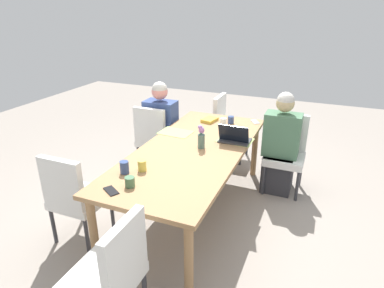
{
  "coord_description": "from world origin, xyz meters",
  "views": [
    {
      "loc": [
        -2.82,
        -1.16,
        2.08
      ],
      "look_at": [
        0.0,
        0.0,
        0.79
      ],
      "focal_mm": 31.2,
      "sensor_mm": 36.0,
      "label": 1
    }
  ],
  "objects_px": {
    "dining_table": "(192,155)",
    "chair_far_left_far": "(74,195)",
    "coffee_mug_near_right": "(124,167)",
    "book_red_cover": "(210,120)",
    "chair_head_left_right_mid": "(111,271)",
    "coffee_mug_centre_left": "(130,182)",
    "coffee_mug_centre_right": "(223,123)",
    "person_near_left_mid": "(280,149)",
    "laptop_near_left_mid": "(235,138)",
    "chair_near_left_mid": "(286,149)",
    "flower_vase": "(201,137)",
    "coffee_mug_near_left": "(231,120)",
    "phone_silver": "(255,122)",
    "person_far_left_near": "(161,133)",
    "chair_far_left_near": "(155,136)",
    "coffee_mug_far_left": "(142,166)",
    "chair_head_right_right_near": "(227,124)",
    "phone_black": "(111,191)"
  },
  "relations": [
    {
      "from": "coffee_mug_centre_right",
      "to": "chair_far_left_near",
      "type": "bearing_deg",
      "value": 91.71
    },
    {
      "from": "book_red_cover",
      "to": "coffee_mug_near_left",
      "type": "bearing_deg",
      "value": -70.95
    },
    {
      "from": "coffee_mug_centre_left",
      "to": "phone_black",
      "type": "distance_m",
      "value": 0.16
    },
    {
      "from": "chair_head_right_right_near",
      "to": "phone_black",
      "type": "height_order",
      "value": "chair_head_right_right_near"
    },
    {
      "from": "coffee_mug_near_right",
      "to": "book_red_cover",
      "type": "distance_m",
      "value": 1.57
    },
    {
      "from": "person_far_left_near",
      "to": "phone_silver",
      "type": "bearing_deg",
      "value": -76.72
    },
    {
      "from": "coffee_mug_near_right",
      "to": "coffee_mug_far_left",
      "type": "height_order",
      "value": "coffee_mug_near_right"
    },
    {
      "from": "chair_far_left_far",
      "to": "coffee_mug_far_left",
      "type": "relative_size",
      "value": 9.19
    },
    {
      "from": "coffee_mug_centre_left",
      "to": "coffee_mug_centre_right",
      "type": "relative_size",
      "value": 0.75
    },
    {
      "from": "person_near_left_mid",
      "to": "coffee_mug_centre_left",
      "type": "distance_m",
      "value": 1.96
    },
    {
      "from": "chair_far_left_far",
      "to": "phone_silver",
      "type": "bearing_deg",
      "value": -32.42
    },
    {
      "from": "person_far_left_near",
      "to": "laptop_near_left_mid",
      "type": "relative_size",
      "value": 3.73
    },
    {
      "from": "dining_table",
      "to": "person_near_left_mid",
      "type": "distance_m",
      "value": 1.14
    },
    {
      "from": "coffee_mug_near_right",
      "to": "coffee_mug_centre_right",
      "type": "bearing_deg",
      "value": -17.07
    },
    {
      "from": "dining_table",
      "to": "flower_vase",
      "type": "bearing_deg",
      "value": -53.79
    },
    {
      "from": "laptop_near_left_mid",
      "to": "book_red_cover",
      "type": "height_order",
      "value": "laptop_near_left_mid"
    },
    {
      "from": "flower_vase",
      "to": "person_near_left_mid",
      "type": "bearing_deg",
      "value": -41.59
    },
    {
      "from": "laptop_near_left_mid",
      "to": "coffee_mug_centre_left",
      "type": "bearing_deg",
      "value": 156.8
    },
    {
      "from": "person_near_left_mid",
      "to": "coffee_mug_far_left",
      "type": "xyz_separation_m",
      "value": [
        -1.43,
        0.98,
        0.26
      ]
    },
    {
      "from": "person_near_left_mid",
      "to": "chair_head_left_right_mid",
      "type": "bearing_deg",
      "value": 163.18
    },
    {
      "from": "chair_far_left_far",
      "to": "coffee_mug_near_left",
      "type": "height_order",
      "value": "chair_far_left_far"
    },
    {
      "from": "chair_far_left_near",
      "to": "phone_silver",
      "type": "xyz_separation_m",
      "value": [
        0.35,
        -1.21,
        0.24
      ]
    },
    {
      "from": "person_near_left_mid",
      "to": "phone_silver",
      "type": "height_order",
      "value": "person_near_left_mid"
    },
    {
      "from": "person_near_left_mid",
      "to": "coffee_mug_near_left",
      "type": "distance_m",
      "value": 0.67
    },
    {
      "from": "flower_vase",
      "to": "coffee_mug_centre_right",
      "type": "distance_m",
      "value": 0.67
    },
    {
      "from": "coffee_mug_far_left",
      "to": "dining_table",
      "type": "bearing_deg",
      "value": -19.8
    },
    {
      "from": "laptop_near_left_mid",
      "to": "phone_black",
      "type": "xyz_separation_m",
      "value": [
        -1.32,
        0.61,
        -0.04
      ]
    },
    {
      "from": "book_red_cover",
      "to": "chair_far_left_far",
      "type": "bearing_deg",
      "value": 170.35
    },
    {
      "from": "chair_near_left_mid",
      "to": "flower_vase",
      "type": "xyz_separation_m",
      "value": [
        -0.85,
        0.75,
        0.36
      ]
    },
    {
      "from": "chair_far_left_near",
      "to": "chair_near_left_mid",
      "type": "distance_m",
      "value": 1.65
    },
    {
      "from": "coffee_mug_centre_left",
      "to": "phone_silver",
      "type": "xyz_separation_m",
      "value": [
        1.92,
        -0.58,
        -0.04
      ]
    },
    {
      "from": "chair_head_right_right_near",
      "to": "coffee_mug_near_right",
      "type": "bearing_deg",
      "value": 173.22
    },
    {
      "from": "chair_head_right_right_near",
      "to": "coffee_mug_near_left",
      "type": "height_order",
      "value": "chair_head_right_right_near"
    },
    {
      "from": "laptop_near_left_mid",
      "to": "phone_silver",
      "type": "height_order",
      "value": "laptop_near_left_mid"
    },
    {
      "from": "person_near_left_mid",
      "to": "laptop_near_left_mid",
      "type": "relative_size",
      "value": 3.73
    },
    {
      "from": "chair_head_left_right_mid",
      "to": "coffee_mug_far_left",
      "type": "bearing_deg",
      "value": 17.24
    },
    {
      "from": "coffee_mug_near_left",
      "to": "coffee_mug_centre_left",
      "type": "distance_m",
      "value": 1.79
    },
    {
      "from": "chair_far_left_near",
      "to": "chair_far_left_far",
      "type": "xyz_separation_m",
      "value": [
        -1.54,
        -0.01,
        0.0
      ]
    },
    {
      "from": "coffee_mug_near_left",
      "to": "phone_silver",
      "type": "relative_size",
      "value": 0.58
    },
    {
      "from": "chair_far_left_far",
      "to": "coffee_mug_centre_left",
      "type": "xyz_separation_m",
      "value": [
        -0.03,
        -0.62,
        0.28
      ]
    },
    {
      "from": "book_red_cover",
      "to": "chair_head_left_right_mid",
      "type": "bearing_deg",
      "value": -163.69
    },
    {
      "from": "coffee_mug_far_left",
      "to": "chair_head_right_right_near",
      "type": "bearing_deg",
      "value": -3.87
    },
    {
      "from": "chair_far_left_near",
      "to": "flower_vase",
      "type": "height_order",
      "value": "flower_vase"
    },
    {
      "from": "laptop_near_left_mid",
      "to": "chair_far_left_far",
      "type": "bearing_deg",
      "value": 135.88
    },
    {
      "from": "coffee_mug_near_right",
      "to": "book_red_cover",
      "type": "xyz_separation_m",
      "value": [
        1.55,
        -0.22,
        -0.03
      ]
    },
    {
      "from": "chair_near_left_mid",
      "to": "chair_far_left_far",
      "type": "height_order",
      "value": "same"
    },
    {
      "from": "dining_table",
      "to": "chair_far_left_far",
      "type": "relative_size",
      "value": 2.58
    },
    {
      "from": "coffee_mug_centre_left",
      "to": "laptop_near_left_mid",
      "type": "bearing_deg",
      "value": -23.2
    },
    {
      "from": "coffee_mug_centre_left",
      "to": "book_red_cover",
      "type": "relative_size",
      "value": 0.41
    },
    {
      "from": "dining_table",
      "to": "person_far_left_near",
      "type": "relative_size",
      "value": 1.94
    }
  ]
}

